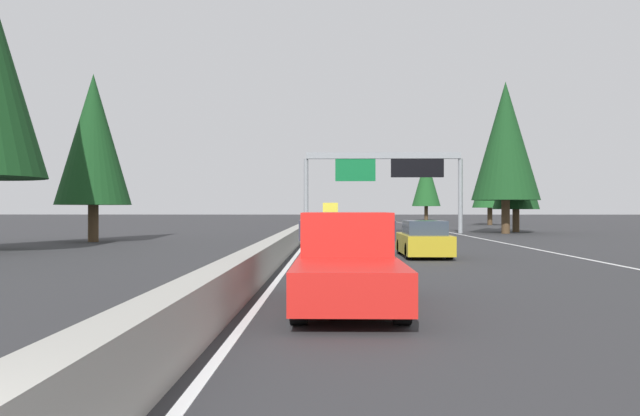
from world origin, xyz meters
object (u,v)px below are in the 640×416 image
object	(u,v)px
box_truck_mid_center	(330,211)
conifer_right_distant	(426,181)
sedan_mid_right	(334,220)
pickup_far_left	(347,259)
conifer_right_far	(490,177)
conifer_left_near	(93,140)
conifer_right_near	(506,141)
sedan_distant_b	(424,240)
conifer_right_mid	(516,169)
sign_gantry_overhead	(385,169)

from	to	relation	value
box_truck_mid_center	conifer_right_distant	bearing A→B (deg)	-74.67
sedan_mid_right	box_truck_mid_center	world-z (taller)	box_truck_mid_center
pickup_far_left	conifer_right_distant	bearing A→B (deg)	-9.67
conifer_right_far	conifer_left_near	world-z (taller)	conifer_left_near
pickup_far_left	conifer_right_near	distance (m)	39.40
sedan_distant_b	conifer_right_mid	xyz separation A→B (m)	(27.34, -11.85, 4.63)
box_truck_mid_center	sedan_mid_right	bearing A→B (deg)	-179.21
box_truck_mid_center	conifer_right_mid	distance (m)	52.37
sign_gantry_overhead	sedan_mid_right	distance (m)	20.18
pickup_far_left	conifer_right_far	distance (m)	66.10
box_truck_mid_center	pickup_far_left	bearing A→B (deg)	-179.72
sedan_mid_right	conifer_right_mid	size ratio (longest dim) A/B	0.50
conifer_right_near	conifer_right_distant	size ratio (longest dim) A/B	1.08
sign_gantry_overhead	sedan_mid_right	bearing A→B (deg)	11.69
pickup_far_left	conifer_left_near	world-z (taller)	conifer_left_near
box_truck_mid_center	conifer_left_near	size ratio (longest dim) A/B	0.86
sedan_mid_right	conifer_right_distant	size ratio (longest dim) A/B	0.39
conifer_right_near	conifer_left_near	distance (m)	30.66
sedan_distant_b	conifer_left_near	xyz separation A→B (m)	(11.16, 17.81, 5.36)
box_truck_mid_center	conifer_right_distant	xyz separation A→B (m)	(4.52, -16.50, 5.16)
conifer_right_mid	conifer_left_near	xyz separation A→B (m)	(-16.17, 29.66, 0.73)
conifer_left_near	sedan_mid_right	bearing A→B (deg)	-23.94
pickup_far_left	sedan_distant_b	xyz separation A→B (m)	(12.53, -3.43, -0.23)
sign_gantry_overhead	conifer_right_mid	size ratio (longest dim) A/B	1.45
sedan_distant_b	conifer_right_mid	bearing A→B (deg)	-23.44
pickup_far_left	conifer_left_near	bearing A→B (deg)	31.26
pickup_far_left	conifer_right_distant	world-z (taller)	conifer_right_distant
pickup_far_left	sedan_distant_b	world-z (taller)	pickup_far_left
sedan_distant_b	conifer_right_far	size ratio (longest dim) A/B	0.46
box_truck_mid_center	conifer_left_near	bearing A→B (deg)	168.07
sedan_mid_right	conifer_right_far	world-z (taller)	conifer_right_far
pickup_far_left	conifer_left_near	xyz separation A→B (m)	(23.69, 14.38, 5.12)
sign_gantry_overhead	pickup_far_left	bearing A→B (deg)	173.79
pickup_far_left	conifer_right_far	size ratio (longest dim) A/B	0.58
sign_gantry_overhead	conifer_right_near	bearing A→B (deg)	-92.31
sedan_mid_right	conifer_left_near	size ratio (longest dim) A/B	0.44
sign_gantry_overhead	box_truck_mid_center	world-z (taller)	sign_gantry_overhead
sedan_mid_right	conifer_right_distant	bearing A→B (deg)	-22.84
sign_gantry_overhead	sedan_distant_b	distance (m)	24.74
sedan_mid_right	conifer_right_near	size ratio (longest dim) A/B	0.37
pickup_far_left	sedan_distant_b	size ratio (longest dim) A/B	1.27
box_truck_mid_center	conifer_right_far	distance (m)	33.21
conifer_right_near	conifer_right_distant	distance (m)	57.79
sedan_distant_b	sedan_mid_right	size ratio (longest dim) A/B	1.00
pickup_far_left	conifer_left_near	size ratio (longest dim) A/B	0.56
sedan_mid_right	conifer_right_far	bearing A→B (deg)	-69.85
box_truck_mid_center	conifer_right_mid	xyz separation A→B (m)	(-49.81, -15.72, 3.70)
box_truck_mid_center	conifer_right_far	world-z (taller)	conifer_right_far
sedan_mid_right	box_truck_mid_center	distance (m)	33.57
box_truck_mid_center	conifer_left_near	distance (m)	67.59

